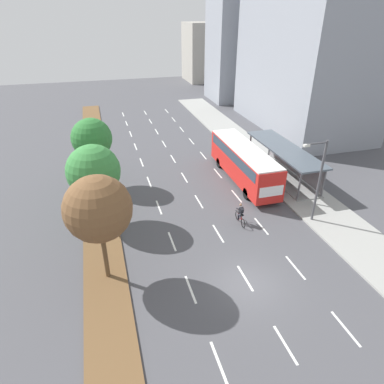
% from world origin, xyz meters
% --- Properties ---
extents(ground_plane, '(140.00, 140.00, 0.00)m').
position_xyz_m(ground_plane, '(0.00, 0.00, 0.00)').
color(ground_plane, '#4C4C51').
extents(median_strip, '(2.60, 52.00, 0.12)m').
position_xyz_m(median_strip, '(-8.30, 20.00, 0.06)').
color(median_strip, brown).
rests_on(median_strip, ground).
extents(sidewalk_right, '(4.50, 52.00, 0.15)m').
position_xyz_m(sidewalk_right, '(9.25, 20.00, 0.07)').
color(sidewalk_right, '#9E9E99').
rests_on(sidewalk_right, ground).
extents(lane_divider_left, '(0.14, 46.37, 0.01)m').
position_xyz_m(lane_divider_left, '(-3.50, 17.69, 0.00)').
color(lane_divider_left, white).
rests_on(lane_divider_left, ground).
extents(lane_divider_center, '(0.14, 46.37, 0.01)m').
position_xyz_m(lane_divider_center, '(0.00, 17.69, 0.00)').
color(lane_divider_center, white).
rests_on(lane_divider_center, ground).
extents(lane_divider_right, '(0.14, 46.37, 0.01)m').
position_xyz_m(lane_divider_right, '(3.50, 17.69, 0.00)').
color(lane_divider_right, white).
rests_on(lane_divider_right, ground).
extents(bus_shelter, '(2.90, 10.73, 2.86)m').
position_xyz_m(bus_shelter, '(9.53, 12.86, 1.87)').
color(bus_shelter, gray).
rests_on(bus_shelter, sidewalk_right).
extents(bus, '(2.54, 11.29, 3.37)m').
position_xyz_m(bus, '(5.25, 13.19, 2.07)').
color(bus, red).
rests_on(bus, ground).
extents(cyclist, '(0.46, 1.82, 1.71)m').
position_xyz_m(cyclist, '(2.08, 6.25, 0.79)').
color(cyclist, black).
rests_on(cyclist, ground).
extents(median_tree_nearest, '(3.83, 3.83, 6.74)m').
position_xyz_m(median_tree_nearest, '(-8.11, 2.98, 4.93)').
color(median_tree_nearest, brown).
rests_on(median_tree_nearest, median_strip).
extents(median_tree_second, '(3.89, 3.89, 6.18)m').
position_xyz_m(median_tree_second, '(-8.26, 9.44, 4.34)').
color(median_tree_second, brown).
rests_on(median_tree_second, median_strip).
extents(median_tree_third, '(3.56, 3.56, 6.28)m').
position_xyz_m(median_tree_third, '(-8.19, 15.90, 4.60)').
color(median_tree_third, brown).
rests_on(median_tree_third, median_strip).
extents(streetlight, '(1.91, 0.24, 6.50)m').
position_xyz_m(streetlight, '(7.42, 5.03, 3.89)').
color(streetlight, '#4C4C51').
rests_on(streetlight, sidewalk_right).
extents(building_near_right, '(10.87, 9.25, 23.57)m').
position_xyz_m(building_near_right, '(19.18, 21.13, 11.79)').
color(building_near_right, '#8E939E').
rests_on(building_near_right, ground).
extents(building_mid_right, '(7.96, 11.24, 27.18)m').
position_xyz_m(building_mid_right, '(18.18, 31.78, 13.59)').
color(building_mid_right, '#8E939E').
rests_on(building_mid_right, ground).
extents(building_far_right, '(7.00, 8.30, 21.73)m').
position_xyz_m(building_far_right, '(16.27, 44.70, 10.86)').
color(building_far_right, '#8E939E').
rests_on(building_far_right, ground).
extents(building_tall_right, '(9.27, 9.23, 12.07)m').
position_xyz_m(building_tall_right, '(18.04, 63.73, 6.04)').
color(building_tall_right, '#A39E93').
rests_on(building_tall_right, ground).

